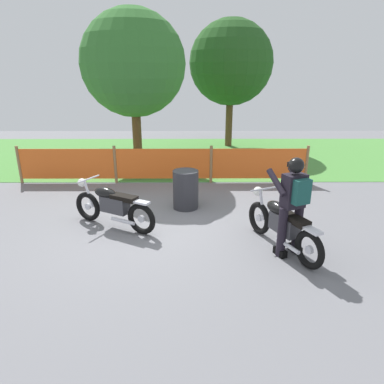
{
  "coord_description": "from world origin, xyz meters",
  "views": [
    {
      "loc": [
        0.75,
        -6.43,
        2.95
      ],
      "look_at": [
        0.79,
        -0.53,
        0.9
      ],
      "focal_mm": 32.25,
      "sensor_mm": 36.0,
      "label": 1
    }
  ],
  "objects_px": {
    "oil_drum": "(186,189)",
    "motorcycle_trailing": "(282,224)",
    "rider_trailing": "(293,202)",
    "motorcycle_lead": "(112,206)"
  },
  "relations": [
    {
      "from": "rider_trailing",
      "to": "motorcycle_trailing",
      "type": "bearing_deg",
      "value": 0.51
    },
    {
      "from": "motorcycle_trailing",
      "to": "rider_trailing",
      "type": "distance_m",
      "value": 0.54
    },
    {
      "from": "motorcycle_lead",
      "to": "rider_trailing",
      "type": "distance_m",
      "value": 3.45
    },
    {
      "from": "motorcycle_trailing",
      "to": "oil_drum",
      "type": "distance_m",
      "value": 2.58
    },
    {
      "from": "oil_drum",
      "to": "motorcycle_trailing",
      "type": "bearing_deg",
      "value": -49.08
    },
    {
      "from": "motorcycle_lead",
      "to": "oil_drum",
      "type": "height_order",
      "value": "motorcycle_lead"
    },
    {
      "from": "rider_trailing",
      "to": "oil_drum",
      "type": "height_order",
      "value": "rider_trailing"
    },
    {
      "from": "rider_trailing",
      "to": "motorcycle_lead",
      "type": "bearing_deg",
      "value": 47.3
    },
    {
      "from": "motorcycle_lead",
      "to": "motorcycle_trailing",
      "type": "relative_size",
      "value": 0.96
    },
    {
      "from": "motorcycle_lead",
      "to": "motorcycle_trailing",
      "type": "bearing_deg",
      "value": -167.85
    }
  ]
}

